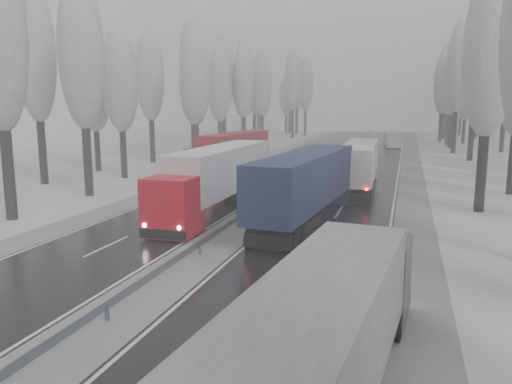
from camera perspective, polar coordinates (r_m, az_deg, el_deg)
The scene contains 51 objects.
ground at distance 15.53m, azimuth -25.19°, elevation -19.20°, with size 260.00×260.00×0.00m, color white.
carriageway_right at distance 40.75m, azimuth 10.55°, elevation -0.55°, with size 7.50×200.00×0.03m, color black.
carriageway_left at distance 43.13m, azimuth -3.44°, elevation 0.18°, with size 7.50×200.00×0.03m, color black.
median_slush at distance 41.63m, azimuth 3.36°, elevation -0.17°, with size 3.00×200.00×0.04m, color gray.
shoulder_right at distance 40.53m, azimuth 17.52°, elevation -0.90°, with size 2.40×200.00×0.04m, color gray.
shoulder_left at distance 45.06m, azimuth -9.36°, elevation 0.49°, with size 2.40×200.00×0.04m, color gray.
median_guardrail at distance 41.52m, azimuth 3.36°, elevation 0.61°, with size 0.12×200.00×0.76m.
tree_18 at distance 37.39m, azimuth 25.26°, elevation 14.21°, with size 3.60×3.60×16.58m.
tree_22 at distance 56.05m, azimuth 25.09°, elevation 12.02°, with size 3.60×3.60×15.86m.
tree_24 at distance 61.74m, azimuth 25.41°, elevation 14.47°, with size 3.60×3.60×20.49m.
tree_26 at distance 71.75m, azimuth 23.88°, elevation 12.95°, with size 3.60×3.60×18.78m.
tree_28 at distance 82.27m, azimuth 22.14°, elevation 12.94°, with size 3.60×3.60×19.62m.
tree_29 at distance 87.09m, azimuth 26.80°, elevation 11.77°, with size 3.60×3.60×18.11m.
tree_30 at distance 91.93m, azimuth 21.70°, elevation 11.88°, with size 3.60×3.60×17.86m.
tree_31 at distance 96.55m, azimuth 25.09°, elevation 11.80°, with size 3.60×3.60×18.58m.
tree_32 at distance 99.40m, azimuth 21.37°, elevation 11.51°, with size 3.60×3.60×17.33m.
tree_33 at distance 103.60m, azimuth 22.89°, elevation 10.26°, with size 3.60×3.60×14.33m.
tree_34 at distance 106.44m, azimuth 20.60°, elevation 11.51°, with size 3.60×3.60×17.63m.
tree_35 at distance 111.34m, azimuth 25.30°, elevation 11.31°, with size 3.60×3.60×18.25m.
tree_36 at distance 116.41m, azimuth 21.00°, elevation 12.12°, with size 3.60×3.60×20.23m.
tree_37 at distance 120.94m, azimuth 24.15°, elevation 10.64°, with size 3.60×3.60×16.37m.
tree_38 at distance 127.00m, azimuth 21.41°, elevation 11.21°, with size 3.60×3.60×17.97m.
tree_39 at distance 131.18m, azimuth 22.49°, elevation 10.58°, with size 3.60×3.60×16.19m.
tree_58 at distance 42.50m, azimuth -19.32°, elevation 14.51°, with size 3.60×3.60×17.21m.
tree_59 at distance 50.41m, azimuth -23.92°, elevation 14.30°, with size 3.60×3.60×18.41m.
tree_60 at distance 51.86m, azimuth -15.25°, elevation 12.12°, with size 3.60×3.60×14.84m.
tree_61 at distance 58.34m, azimuth -18.01°, elevation 11.14°, with size 3.60×3.60×13.95m.
tree_62 at distance 58.57m, azimuth -6.98°, elevation 12.85°, with size 3.60×3.60×16.04m.
tree_63 at distance 65.67m, azimuth -12.03°, elevation 12.86°, with size 3.60×3.60×16.88m.
tree_64 at distance 68.51m, azimuth -7.26°, elevation 12.08°, with size 3.60×3.60×15.42m.
tree_65 at distance 73.03m, azimuth -7.32°, elevation 13.98°, with size 3.60×3.60×19.48m.
tree_66 at distance 77.37m, azimuth -4.22°, elevation 11.79°, with size 3.60×3.60×15.23m.
tree_67 at distance 81.64m, azimuth -4.14°, elevation 12.53°, with size 3.60×3.60×17.09m.
tree_68 at distance 83.24m, azimuth -1.49°, elevation 12.31°, with size 3.60×3.60×16.65m.
tree_69 at distance 88.70m, azimuth -3.71°, elevation 13.25°, with size 3.60×3.60×19.35m.
tree_70 at distance 92.80m, azimuth 0.66°, elevation 12.24°, with size 3.60×3.60×17.09m.
tree_71 at distance 98.10m, azimuth -1.41°, elevation 13.05°, with size 3.60×3.60×19.61m.
tree_72 at distance 102.45m, azimuth 0.72°, elevation 11.32°, with size 3.60×3.60×15.11m.
tree_73 at distance 107.15m, azimuth -0.19°, elevation 11.98°, with size 3.60×3.60×17.22m.
tree_74 at distance 112.05m, azimuth 4.24°, elevation 12.67°, with size 3.60×3.60×19.68m.
tree_75 at distance 118.19m, azimuth 0.25°, elevation 12.22°, with size 3.60×3.60×18.60m.
tree_76 at distance 120.99m, azimuth 5.71°, elevation 12.10°, with size 3.60×3.60×18.55m.
tree_77 at distance 126.02m, azimuth 3.50°, elevation 10.82°, with size 3.60×3.60×14.32m.
tree_78 at distance 128.17m, azimuth 4.73°, elevation 12.28°, with size 3.60×3.60×19.55m.
tree_79 at distance 132.62m, azimuth 3.89°, elevation 11.53°, with size 3.60×3.60×17.07m.
truck_grey_tarp at distance 11.30m, azimuth 7.54°, elevation -17.07°, with size 3.73×14.89×3.79m.
truck_blue_box at distance 31.27m, azimuth 6.23°, elevation 1.20°, with size 4.24×17.50×4.45m.
truck_cream_box at distance 43.95m, azimuth 11.83°, elevation 3.32°, with size 2.97×16.14×4.12m.
box_truck_distant at distance 89.86m, azimuth 15.33°, elevation 5.87°, with size 3.26×8.01×2.91m.
truck_red_white at distance 34.04m, azimuth -4.55°, elevation 1.92°, with size 2.77×17.30×4.43m.
truck_red_red at distance 52.57m, azimuth -2.85°, elevation 4.73°, with size 3.73×17.13×4.36m.
Camera 1 is at (9.51, -9.86, 7.33)m, focal length 35.00 mm.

